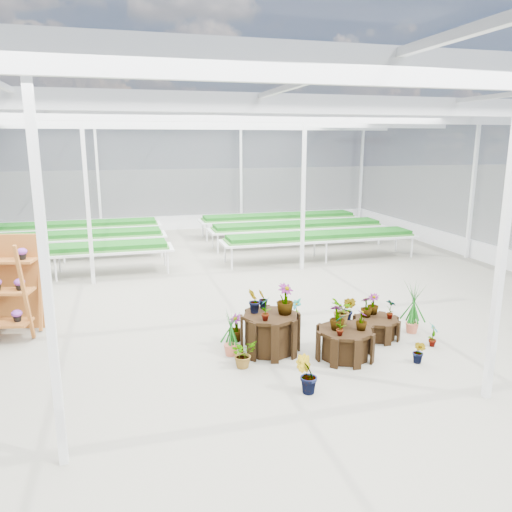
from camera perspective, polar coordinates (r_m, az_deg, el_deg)
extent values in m
plane|color=gray|center=(10.64, -2.53, -7.79)|extent=(24.00, 24.00, 0.00)
cylinder|color=black|center=(9.21, 1.66, -8.78)|extent=(1.19, 1.19, 0.72)
cylinder|color=black|center=(9.14, 10.10, -9.80)|extent=(1.02, 1.02, 0.53)
cylinder|color=black|center=(10.17, 13.55, -7.98)|extent=(0.91, 0.91, 0.40)
imported|color=#104B11|center=(9.06, -0.20, -5.15)|extent=(0.29, 0.32, 0.47)
imported|color=#104B11|center=(9.03, 3.34, -4.95)|extent=(0.42, 0.42, 0.56)
imported|color=#104B11|center=(9.32, 0.79, -4.92)|extent=(0.26, 0.27, 0.38)
imported|color=#104B11|center=(8.72, 1.07, -6.01)|extent=(0.27, 0.28, 0.44)
imported|color=#104B11|center=(8.92, 9.27, -6.89)|extent=(0.34, 0.34, 0.47)
imported|color=#104B11|center=(9.00, 11.97, -7.16)|extent=(0.21, 0.21, 0.37)
imported|color=#104B11|center=(9.21, 9.81, -6.22)|extent=(0.46, 0.50, 0.48)
imported|color=#104B11|center=(8.68, 9.61, -7.75)|extent=(0.25, 0.22, 0.39)
imported|color=#104B11|center=(10.07, 12.52, -5.68)|extent=(0.24, 0.24, 0.42)
imported|color=#104B11|center=(10.07, 15.12, -5.85)|extent=(0.22, 0.25, 0.40)
imported|color=#104B11|center=(10.27, 13.23, -5.35)|extent=(0.33, 0.33, 0.42)
imported|color=#104B11|center=(8.66, -1.47, -11.09)|extent=(0.54, 0.51, 0.48)
imported|color=#104B11|center=(9.72, -2.36, -8.18)|extent=(0.39, 0.39, 0.53)
imported|color=#104B11|center=(7.85, 5.80, -13.35)|extent=(0.40, 0.36, 0.61)
imported|color=#104B11|center=(9.24, 18.14, -10.38)|extent=(0.25, 0.28, 0.43)
imported|color=#104B11|center=(10.02, 19.57, -8.48)|extent=(0.29, 0.30, 0.47)
imported|color=#104B11|center=(10.73, 10.45, -6.09)|extent=(0.43, 0.43, 0.61)
imported|color=#104B11|center=(10.62, 4.64, -6.29)|extent=(0.25, 0.32, 0.55)
imported|color=#104B11|center=(9.70, 0.27, -7.85)|extent=(0.43, 0.43, 0.65)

